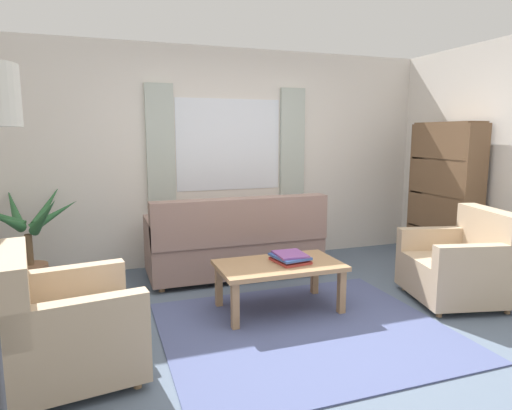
{
  "coord_description": "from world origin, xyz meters",
  "views": [
    {
      "loc": [
        -1.5,
        -3.06,
        1.58
      ],
      "look_at": [
        -0.18,
        0.7,
        0.94
      ],
      "focal_mm": 31.11,
      "sensor_mm": 36.0,
      "label": 1
    }
  ],
  "objects_px": {
    "potted_plant": "(29,244)",
    "book_stack_on_table": "(290,258)",
    "armchair_left": "(63,326)",
    "coffee_table": "(279,269)",
    "bookshelf": "(443,192)",
    "couch": "(235,244)",
    "armchair_right": "(461,265)"
  },
  "relations": [
    {
      "from": "armchair_left",
      "to": "coffee_table",
      "type": "bearing_deg",
      "value": -80.1
    },
    {
      "from": "potted_plant",
      "to": "book_stack_on_table",
      "type": "bearing_deg",
      "value": -28.13
    },
    {
      "from": "couch",
      "to": "bookshelf",
      "type": "relative_size",
      "value": 1.1
    },
    {
      "from": "couch",
      "to": "book_stack_on_table",
      "type": "bearing_deg",
      "value": 100.43
    },
    {
      "from": "coffee_table",
      "to": "armchair_left",
      "type": "bearing_deg",
      "value": -161.66
    },
    {
      "from": "coffee_table",
      "to": "bookshelf",
      "type": "xyz_separation_m",
      "value": [
        2.39,
        0.67,
        0.51
      ]
    },
    {
      "from": "couch",
      "to": "coffee_table",
      "type": "distance_m",
      "value": 1.07
    },
    {
      "from": "armchair_right",
      "to": "book_stack_on_table",
      "type": "bearing_deg",
      "value": -89.73
    },
    {
      "from": "potted_plant",
      "to": "bookshelf",
      "type": "relative_size",
      "value": 0.64
    },
    {
      "from": "armchair_left",
      "to": "bookshelf",
      "type": "relative_size",
      "value": 0.55
    },
    {
      "from": "armchair_left",
      "to": "armchair_right",
      "type": "xyz_separation_m",
      "value": [
        3.46,
        0.22,
        0.0
      ]
    },
    {
      "from": "couch",
      "to": "coffee_table",
      "type": "relative_size",
      "value": 1.73
    },
    {
      "from": "armchair_left",
      "to": "bookshelf",
      "type": "height_order",
      "value": "bookshelf"
    },
    {
      "from": "armchair_left",
      "to": "potted_plant",
      "type": "xyz_separation_m",
      "value": [
        -0.42,
        1.8,
        0.15
      ]
    },
    {
      "from": "coffee_table",
      "to": "potted_plant",
      "type": "distance_m",
      "value": 2.49
    },
    {
      "from": "armchair_right",
      "to": "couch",
      "type": "bearing_deg",
      "value": -115.32
    },
    {
      "from": "couch",
      "to": "armchair_left",
      "type": "height_order",
      "value": "couch"
    },
    {
      "from": "coffee_table",
      "to": "bookshelf",
      "type": "height_order",
      "value": "bookshelf"
    },
    {
      "from": "bookshelf",
      "to": "couch",
      "type": "bearing_deg",
      "value": 80.81
    },
    {
      "from": "armchair_left",
      "to": "potted_plant",
      "type": "relative_size",
      "value": 0.86
    },
    {
      "from": "bookshelf",
      "to": "armchair_left",
      "type": "bearing_deg",
      "value": 106.82
    },
    {
      "from": "couch",
      "to": "coffee_table",
      "type": "height_order",
      "value": "couch"
    },
    {
      "from": "couch",
      "to": "potted_plant",
      "type": "relative_size",
      "value": 1.72
    },
    {
      "from": "couch",
      "to": "armchair_right",
      "type": "relative_size",
      "value": 1.89
    },
    {
      "from": "coffee_table",
      "to": "potted_plant",
      "type": "xyz_separation_m",
      "value": [
        -2.16,
        1.22,
        0.12
      ]
    },
    {
      "from": "couch",
      "to": "armchair_left",
      "type": "xyz_separation_m",
      "value": [
        -1.66,
        -1.65,
        -0.01
      ]
    },
    {
      "from": "coffee_table",
      "to": "potted_plant",
      "type": "bearing_deg",
      "value": 150.53
    },
    {
      "from": "armchair_left",
      "to": "armchair_right",
      "type": "height_order",
      "value": "same"
    },
    {
      "from": "armchair_left",
      "to": "armchair_right",
      "type": "distance_m",
      "value": 3.47
    },
    {
      "from": "book_stack_on_table",
      "to": "potted_plant",
      "type": "xyz_separation_m",
      "value": [
        -2.27,
        1.21,
        0.02
      ]
    },
    {
      "from": "armchair_right",
      "to": "potted_plant",
      "type": "height_order",
      "value": "potted_plant"
    },
    {
      "from": "coffee_table",
      "to": "book_stack_on_table",
      "type": "distance_m",
      "value": 0.15
    }
  ]
}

